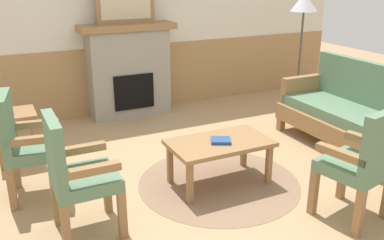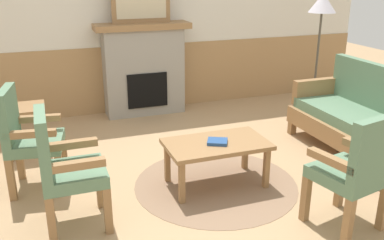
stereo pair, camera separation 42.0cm
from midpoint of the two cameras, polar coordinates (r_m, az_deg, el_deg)
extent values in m
plane|color=tan|center=(4.13, 4.62, -8.80)|extent=(14.00, 14.00, 0.00)
cube|color=silver|center=(6.12, -5.37, 13.78)|extent=(7.20, 0.12, 2.70)
cube|color=#A87F51|center=(6.21, -4.96, 5.67)|extent=(7.20, 0.02, 0.95)
cube|color=gray|center=(6.01, -4.53, 6.44)|extent=(1.10, 0.36, 1.20)
cube|color=black|center=(5.88, -3.97, 3.96)|extent=(0.56, 0.02, 0.48)
cube|color=olive|center=(5.90, -4.70, 12.51)|extent=(1.30, 0.44, 0.08)
cube|color=olive|center=(5.87, -4.79, 15.61)|extent=(0.80, 0.03, 0.56)
cube|color=beige|center=(5.85, -4.74, 15.60)|extent=(0.68, 0.01, 0.44)
cube|color=olive|center=(5.53, 15.47, -1.04)|extent=(0.08, 0.08, 0.16)
cube|color=olive|center=(5.88, 20.26, -0.31)|extent=(0.08, 0.08, 0.16)
cube|color=olive|center=(5.05, 23.85, -1.83)|extent=(0.70, 1.80, 0.20)
cube|color=#5B7F60|center=(5.00, 24.10, -0.12)|extent=(0.60, 1.70, 0.12)
cube|color=olive|center=(5.58, 18.36, 3.71)|extent=(0.60, 0.10, 0.30)
cube|color=olive|center=(3.74, 1.87, -8.53)|extent=(0.05, 0.05, 0.40)
cube|color=olive|center=(4.09, 12.93, -6.43)|extent=(0.05, 0.05, 0.40)
cube|color=olive|center=(4.11, -0.42, -5.81)|extent=(0.05, 0.05, 0.40)
cube|color=olive|center=(4.43, 9.90, -4.13)|extent=(0.05, 0.05, 0.40)
cube|color=olive|center=(3.98, 6.36, -3.31)|extent=(0.96, 0.56, 0.04)
cylinder|color=#896B51|center=(4.16, 6.14, -8.60)|extent=(1.57, 1.57, 0.01)
cube|color=navy|center=(3.95, 6.50, -2.97)|extent=(0.23, 0.22, 0.03)
cube|color=olive|center=(4.36, -14.23, -4.87)|extent=(0.07, 0.07, 0.40)
cube|color=olive|center=(3.98, -14.49, -7.34)|extent=(0.07, 0.07, 0.40)
cube|color=olive|center=(4.41, -19.69, -5.17)|extent=(0.07, 0.07, 0.40)
cube|color=olive|center=(4.04, -20.49, -7.62)|extent=(0.07, 0.07, 0.40)
cube|color=#5B7F60|center=(4.09, -17.58, -3.04)|extent=(0.55, 0.55, 0.10)
cube|color=#5B7F60|center=(4.03, -20.82, 0.61)|extent=(0.15, 0.49, 0.48)
cube|color=olive|center=(4.23, -17.54, 0.14)|extent=(0.45, 0.14, 0.06)
cube|color=olive|center=(3.84, -18.13, -1.86)|extent=(0.45, 0.14, 0.06)
cube|color=olive|center=(3.73, -9.17, -8.86)|extent=(0.06, 0.06, 0.40)
cube|color=olive|center=(3.37, -7.72, -12.10)|extent=(0.06, 0.06, 0.40)
cube|color=olive|center=(3.69, -15.66, -9.72)|extent=(0.06, 0.06, 0.40)
cube|color=olive|center=(3.33, -14.97, -13.12)|extent=(0.06, 0.06, 0.40)
cube|color=#5B7F60|center=(3.40, -12.18, -7.25)|extent=(0.48, 0.48, 0.10)
cube|color=#5B7F60|center=(3.27, -16.00, -3.14)|extent=(0.08, 0.48, 0.48)
cube|color=olive|center=(3.52, -12.88, -3.33)|extent=(0.44, 0.07, 0.06)
cube|color=olive|center=(3.15, -11.83, -6.09)|extent=(0.44, 0.07, 0.06)
cube|color=olive|center=(3.68, 18.30, -10.07)|extent=(0.07, 0.07, 0.40)
cube|color=olive|center=(3.99, 22.25, -8.21)|extent=(0.07, 0.07, 0.40)
cube|color=olive|center=(3.48, 23.66, -12.68)|extent=(0.07, 0.07, 0.40)
cube|color=olive|center=(3.80, 27.37, -10.44)|extent=(0.07, 0.07, 0.40)
cube|color=#5B7F60|center=(3.62, 23.42, -6.84)|extent=(0.57, 0.57, 0.10)
cube|color=#5B7F60|center=(3.41, 26.78, -3.60)|extent=(0.49, 0.18, 0.48)
cube|color=olive|center=(3.39, 21.80, -5.20)|extent=(0.16, 0.44, 0.06)
cube|color=olive|center=(3.71, 25.61, -3.61)|extent=(0.16, 0.44, 0.06)
cube|color=olive|center=(5.15, -21.21, -1.06)|extent=(0.04, 0.04, 0.52)
cube|color=olive|center=(5.15, -17.23, -0.60)|extent=(0.04, 0.04, 0.52)
cube|color=olive|center=(4.82, -21.22, -2.49)|extent=(0.04, 0.04, 0.52)
cube|color=olive|center=(4.81, -16.96, -2.00)|extent=(0.04, 0.04, 0.52)
cube|color=olive|center=(4.89, -19.51, 1.49)|extent=(0.44, 0.44, 0.03)
cylinder|color=#332D28|center=(6.32, 17.66, 0.72)|extent=(0.24, 0.24, 0.03)
cylinder|color=#4C473D|center=(6.14, 18.35, 7.04)|extent=(0.03, 0.03, 1.40)
cone|color=silver|center=(6.03, 19.20, 14.69)|extent=(0.36, 0.36, 0.25)
camera|label=1|loc=(0.21, -87.14, 1.02)|focal=39.58mm
camera|label=2|loc=(0.21, 92.86, -1.02)|focal=39.58mm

